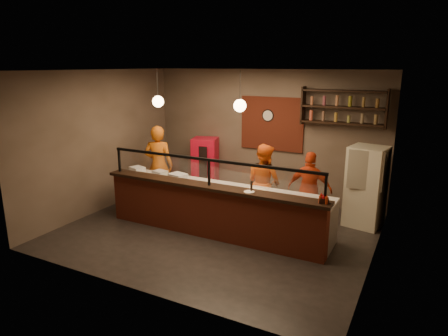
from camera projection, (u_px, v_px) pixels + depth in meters
The scene contains 29 objects.
floor at pixel (217, 231), 8.18m from camera, with size 6.00×6.00×0.00m, color black.
ceiling at pixel (216, 70), 7.37m from camera, with size 6.00×6.00×0.00m, color #3C332E.
wall_back at pixel (264, 135), 9.92m from camera, with size 6.00×6.00×0.00m, color #6B5A4E.
wall_left at pixel (101, 141), 9.11m from camera, with size 5.00×5.00×0.00m, color #6B5A4E.
wall_right at pixel (380, 173), 6.44m from camera, with size 5.00×5.00×0.00m, color #6B5A4E.
wall_front at pixel (132, 189), 5.63m from camera, with size 6.00×6.00×0.00m, color #6B5A4E.
brick_patch at pixel (272, 124), 9.73m from camera, with size 1.60×0.04×1.30m, color maroon.
service_counter at pixel (209, 213), 7.79m from camera, with size 4.60×0.25×1.00m, color maroon.
counter_ledge at pixel (209, 187), 7.66m from camera, with size 4.70×0.37×0.06m, color black.
worktop_cabinet at pixel (221, 208), 8.24m from camera, with size 4.60×0.75×0.85m, color gray.
worktop at pixel (221, 187), 8.13m from camera, with size 4.60×0.75×0.05m, color beige.
sneeze_guard at pixel (209, 170), 7.57m from camera, with size 4.50×0.05×0.52m.
wall_shelving at pixel (343, 107), 8.72m from camera, with size 1.84×0.28×0.85m.
wall_clock at pixel (268, 115), 9.72m from camera, with size 0.30×0.30×0.04m, color black.
pendant_left at pixel (158, 101), 8.37m from camera, with size 0.24×0.24×0.77m.
pendant_right at pixel (240, 106), 7.53m from camera, with size 0.24×0.24×0.77m.
cook_left at pixel (159, 165), 9.58m from camera, with size 0.70×0.46×1.92m, color #C35D12.
cook_mid at pixel (264, 182), 8.60m from camera, with size 0.82×0.64×1.68m, color orange.
cook_right at pixel (310, 189), 8.31m from camera, with size 0.93×0.39×1.58m, color red.
fridge at pixel (366, 187), 8.27m from camera, with size 0.71×0.66×1.70m, color beige.
red_cooler at pixel (205, 165), 10.51m from camera, with size 0.62×0.57×1.46m, color red.
pizza_dough at pixel (255, 191), 7.81m from camera, with size 0.45×0.45×0.01m, color white.
prep_tub_a at pixel (137, 170), 9.05m from camera, with size 0.31×0.25×0.16m, color white.
prep_tub_b at pixel (160, 174), 8.77m from camera, with size 0.29×0.23×0.15m, color silver.
prep_tub_c at pixel (178, 178), 8.44m from camera, with size 0.34×0.27×0.17m, color silver.
rolling_pin at pixel (171, 176), 8.74m from camera, with size 0.07×0.07×0.40m, color gold.
condiment_caddy at pixel (324, 200), 6.66m from camera, with size 0.16×0.12×0.09m, color black.
pepper_mill at pixel (251, 186), 7.26m from camera, with size 0.04×0.04×0.19m, color black.
small_plate at pixel (249, 192), 7.23m from camera, with size 0.19×0.19×0.01m, color white.
Camera 1 is at (3.63, -6.67, 3.31)m, focal length 32.00 mm.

